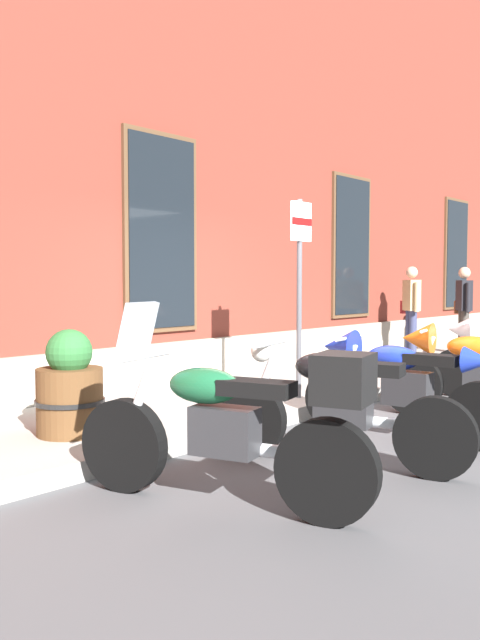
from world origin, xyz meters
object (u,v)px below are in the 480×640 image
motorcycle_green_touring (233,424)px  pedestrian_dark_jacket (464,305)px  barrel_planter (70,390)px  motorcycle_black_naked (335,406)px  motorcycle_orange_sport (474,368)px  motorcycle_blue_sport (394,380)px  pedestrian_tan_coat (411,305)px  parking_sign (300,269)px

motorcycle_green_touring → pedestrian_dark_jacket: pedestrian_dark_jacket is taller
pedestrian_dark_jacket → barrel_planter: pedestrian_dark_jacket is taller
motorcycle_black_naked → pedestrian_dark_jacket: 7.71m
motorcycle_black_naked → motorcycle_orange_sport: motorcycle_orange_sport is taller
barrel_planter → motorcycle_orange_sport: bearing=-30.6°
pedestrian_dark_jacket → barrel_planter: (-8.58, -0.02, -0.49)m
motorcycle_blue_sport → motorcycle_green_touring: bearing=-176.3°
motorcycle_blue_sport → motorcycle_orange_sport: (1.26, -0.27, 0.01)m
pedestrian_tan_coat → motorcycle_black_naked: bearing=-158.2°
motorcycle_black_naked → motorcycle_blue_sport: size_ratio=1.04×
motorcycle_green_touring → motorcycle_blue_sport: size_ratio=1.04×
motorcycle_orange_sport → parking_sign: (-0.81, 1.70, 1.06)m
pedestrian_dark_jacket → motorcycle_orange_sport: bearing=-156.6°
motorcycle_green_touring → pedestrian_dark_jacket: size_ratio=1.34×
motorcycle_orange_sport → pedestrian_dark_jacket: (4.97, 2.15, 0.48)m
motorcycle_green_touring → motorcycle_blue_sport: motorcycle_green_touring is taller
barrel_planter → motorcycle_blue_sport: bearing=-38.4°
motorcycle_black_naked → pedestrian_tan_coat: 7.29m
pedestrian_dark_jacket → parking_sign: bearing=-175.5°
motorcycle_black_naked → parking_sign: 2.52m
motorcycle_black_naked → pedestrian_tan_coat: pedestrian_tan_coat is taller
pedestrian_tan_coat → parking_sign: (-5.10, -1.16, 0.58)m
motorcycle_blue_sport → pedestrian_tan_coat: 6.14m
motorcycle_blue_sport → motorcycle_orange_sport: bearing=-12.1°
motorcycle_green_touring → pedestrian_tan_coat: bearing=18.9°
motorcycle_blue_sport → pedestrian_tan_coat: pedestrian_tan_coat is taller
motorcycle_green_touring → barrel_planter: size_ratio=2.31×
motorcycle_black_naked → parking_sign: (1.64, 1.53, 1.14)m
pedestrian_tan_coat → pedestrian_dark_jacket: bearing=-45.8°
motorcycle_blue_sport → barrel_planter: (-2.35, 1.86, -0.00)m
motorcycle_green_touring → motorcycle_black_naked: motorcycle_green_touring is taller
motorcycle_black_naked → parking_sign: size_ratio=0.95×
motorcycle_blue_sport → motorcycle_orange_sport: motorcycle_orange_sport is taller
motorcycle_black_naked → parking_sign: bearing=43.0°
motorcycle_blue_sport → pedestrian_tan_coat: size_ratio=1.29×
motorcycle_blue_sport → parking_sign: size_ratio=0.91×
motorcycle_blue_sport → barrel_planter: bearing=141.6°
motorcycle_blue_sport → pedestrian_tan_coat: bearing=25.0°
pedestrian_dark_jacket → motorcycle_blue_sport: bearing=-163.2°
motorcycle_black_naked → parking_sign: parking_sign is taller
barrel_planter → motorcycle_black_naked: bearing=-59.7°
pedestrian_dark_jacket → parking_sign: parking_sign is taller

